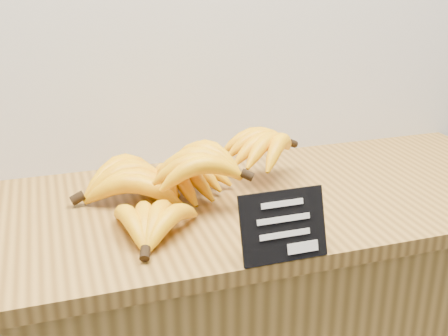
# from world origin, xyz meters

# --- Properties ---
(counter_top) EXTENTS (1.47, 0.54, 0.03)m
(counter_top) POSITION_xyz_m (0.12, 2.75, 0.92)
(counter_top) COLOR olive
(counter_top) RESTS_ON counter
(chalkboard_sign) EXTENTS (0.15, 0.04, 0.11)m
(chalkboard_sign) POSITION_xyz_m (0.16, 2.50, 0.99)
(chalkboard_sign) COLOR black
(chalkboard_sign) RESTS_ON counter_top
(banana_pile) EXTENTS (0.50, 0.39, 0.12)m
(banana_pile) POSITION_xyz_m (0.06, 2.77, 0.98)
(banana_pile) COLOR #FBB70A
(banana_pile) RESTS_ON counter_top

